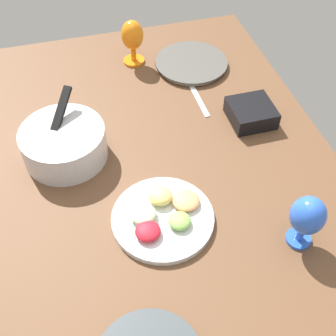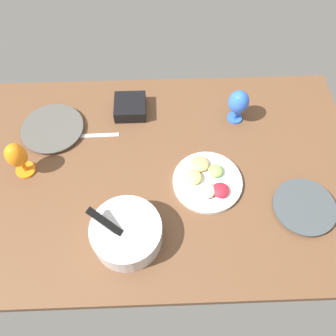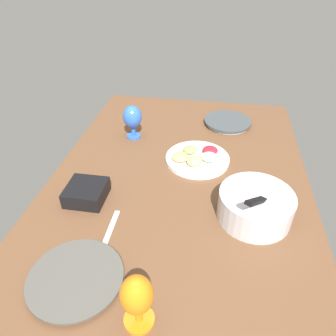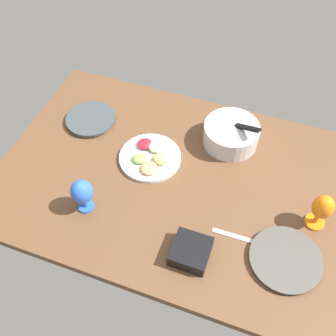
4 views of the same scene
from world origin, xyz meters
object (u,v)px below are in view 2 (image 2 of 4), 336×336
(mixing_bowl, at_px, (127,233))
(hurricane_glass_blue, at_px, (238,103))
(fruit_platter, at_px, (207,181))
(dinner_plate_right, at_px, (53,129))
(hurricane_glass_orange, at_px, (17,157))
(dinner_plate_left, at_px, (304,207))
(square_bowl_black, at_px, (130,106))

(mixing_bowl, height_order, hurricane_glass_blue, mixing_bowl)
(fruit_platter, bearing_deg, dinner_plate_right, -23.76)
(hurricane_glass_orange, bearing_deg, dinner_plate_left, 169.19)
(square_bowl_black, bearing_deg, dinner_plate_left, 142.82)
(mixing_bowl, bearing_deg, hurricane_glass_orange, -35.73)
(dinner_plate_right, height_order, square_bowl_black, square_bowl_black)
(dinner_plate_left, xyz_separation_m, hurricane_glass_blue, (0.21, -0.45, 0.09))
(mixing_bowl, height_order, square_bowl_black, mixing_bowl)
(mixing_bowl, xyz_separation_m, hurricane_glass_blue, (-0.47, -0.55, 0.05))
(fruit_platter, bearing_deg, dinner_plate_left, 160.76)
(dinner_plate_right, bearing_deg, mixing_bowl, 123.87)
(fruit_platter, xyz_separation_m, square_bowl_black, (0.31, -0.39, 0.02))
(fruit_platter, bearing_deg, hurricane_glass_orange, -6.46)
(dinner_plate_right, bearing_deg, square_bowl_black, -164.00)
(hurricane_glass_blue, bearing_deg, square_bowl_black, -7.15)
(fruit_platter, distance_m, hurricane_glass_blue, 0.37)
(dinner_plate_right, relative_size, square_bowl_black, 1.94)
(hurricane_glass_orange, bearing_deg, hurricane_glass_blue, -164.78)
(hurricane_glass_blue, distance_m, square_bowl_black, 0.48)
(dinner_plate_left, relative_size, square_bowl_black, 1.72)
(dinner_plate_left, distance_m, dinner_plate_right, 1.10)
(dinner_plate_right, xyz_separation_m, hurricane_glass_orange, (0.08, 0.20, 0.09))
(fruit_platter, bearing_deg, hurricane_glass_blue, -115.64)
(dinner_plate_right, xyz_separation_m, fruit_platter, (-0.65, 0.29, 0.01))
(dinner_plate_right, relative_size, hurricane_glass_blue, 1.66)
(mixing_bowl, xyz_separation_m, hurricane_glass_orange, (0.43, -0.31, 0.05))
(mixing_bowl, relative_size, square_bowl_black, 1.83)
(dinner_plate_right, height_order, hurricane_glass_orange, hurricane_glass_orange)
(fruit_platter, distance_m, hurricane_glass_orange, 0.75)
(mixing_bowl, xyz_separation_m, fruit_platter, (-0.31, -0.22, -0.04))
(dinner_plate_left, distance_m, mixing_bowl, 0.68)
(hurricane_glass_orange, distance_m, hurricane_glass_blue, 0.93)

